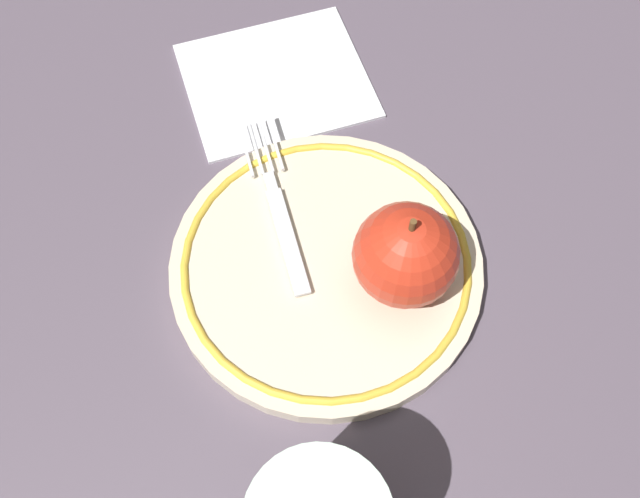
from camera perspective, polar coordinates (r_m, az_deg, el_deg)
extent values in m
plane|color=#544955|center=(0.53, 0.88, -3.34)|extent=(2.00, 2.00, 0.00)
cylinder|color=beige|center=(0.53, 0.00, -1.55)|extent=(0.23, 0.23, 0.02)
torus|color=gold|center=(0.52, 0.00, -1.17)|extent=(0.21, 0.21, 0.01)
sphere|color=red|center=(0.49, 6.87, -0.50)|extent=(0.07, 0.07, 0.07)
cylinder|color=brown|center=(0.45, 7.41, 1.86)|extent=(0.00, 0.00, 0.01)
cube|color=silver|center=(0.53, -2.61, 0.68)|extent=(0.02, 0.09, 0.00)
cube|color=silver|center=(0.55, -3.98, 5.38)|extent=(0.01, 0.02, 0.00)
cube|color=silver|center=(0.58, -3.68, 8.63)|extent=(0.00, 0.06, 0.00)
cube|color=silver|center=(0.58, -4.46, 8.45)|extent=(0.00, 0.06, 0.00)
cube|color=silver|center=(0.58, -5.25, 8.27)|extent=(0.00, 0.06, 0.00)
cube|color=silver|center=(0.58, -6.03, 8.09)|extent=(0.00, 0.06, 0.00)
cube|color=white|center=(0.64, -3.42, 13.42)|extent=(0.17, 0.15, 0.01)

